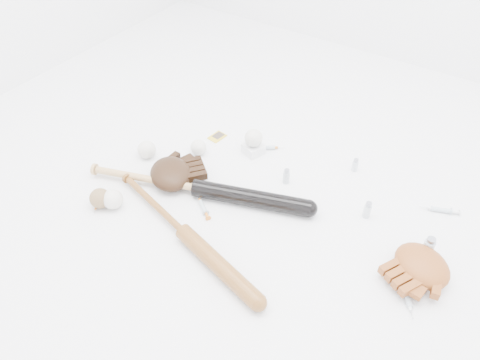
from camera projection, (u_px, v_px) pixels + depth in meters
The scene contains 20 objects.
bat_dark at pixel (196, 188), 1.89m from camera, with size 0.97×0.07×0.07m, color black, non-canonical shape.
bat_wood at pixel (184, 232), 1.72m from camera, with size 0.84×0.06×0.06m, color brown, non-canonical shape.
glove_dark at pixel (171, 173), 1.94m from camera, with size 0.24×0.24×0.09m, color black, non-canonical shape.
glove_tan at pixel (422, 265), 1.59m from camera, with size 0.24×0.24×0.09m, color brown, non-canonical shape.
trading_card at pixel (217, 137), 2.19m from camera, with size 0.06×0.08×0.00m, color gold.
pedestal at pixel (253, 149), 2.09m from camera, with size 0.08×0.08×0.04m, color white.
baseball_on_pedestal at pixel (254, 138), 2.05m from camera, with size 0.08×0.08×0.08m, color silver.
baseball_left at pixel (147, 150), 2.06m from camera, with size 0.08×0.08×0.08m, color silver.
baseball_upper at pixel (198, 147), 2.08m from camera, with size 0.07×0.07×0.07m, color silver.
baseball_mid at pixel (113, 199), 1.83m from camera, with size 0.08×0.08×0.08m, color silver.
baseball_aged at pixel (100, 198), 1.84m from camera, with size 0.08×0.08×0.08m, color olive.
syringe_0 at pixel (97, 202), 1.87m from camera, with size 0.13×0.02×0.02m, color #ADBCC6, non-canonical shape.
syringe_1 at pixel (203, 207), 1.85m from camera, with size 0.16×0.03×0.02m, color #ADBCC6, non-canonical shape.
syringe_2 at pixel (267, 148), 2.12m from camera, with size 0.17×0.03×0.02m, color #ADBCC6, non-canonical shape.
syringe_3 at pixel (407, 297), 1.54m from camera, with size 0.17×0.03×0.02m, color #ADBCC6, non-canonical shape.
syringe_4 at pixel (441, 210), 1.83m from camera, with size 0.17×0.03×0.02m, color #ADBCC6, non-canonical shape.
vial_0 at pixel (367, 210), 1.80m from camera, with size 0.03×0.03×0.07m, color silver.
vial_1 at pixel (355, 165), 2.00m from camera, with size 0.02×0.02×0.06m, color silver.
vial_2 at pixel (286, 176), 1.94m from camera, with size 0.03×0.03×0.07m, color silver.
vial_3 at pixel (428, 247), 1.65m from camera, with size 0.04×0.04×0.09m, color silver.
Camera 1 is at (0.72, -1.09, 1.34)m, focal length 35.00 mm.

